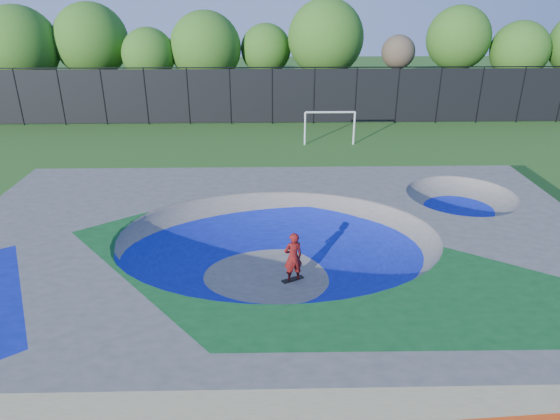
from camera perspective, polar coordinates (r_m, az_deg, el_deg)
The scene contains 7 objects.
ground at distance 17.47m, azimuth -0.30°, elevation -7.33°, with size 120.00×120.00×0.00m, color #295A19.
skate_deck at distance 17.09m, azimuth -0.30°, elevation -5.18°, with size 22.00×14.00×1.50m, color gray.
skater at distance 16.68m, azimuth 1.51°, elevation -5.41°, with size 0.65×0.43×1.79m, color red.
skateboard at distance 17.12m, azimuth 1.48°, elevation -7.95°, with size 0.78×0.22×0.05m, color black.
soccer_goal at distance 31.72m, azimuth 5.72°, elevation 10.02°, with size 3.21×0.12×2.12m.
fence at distance 36.59m, azimuth -0.89°, elevation 13.02°, with size 48.09×0.09×4.04m.
treeline at distance 41.19m, azimuth -4.74°, elevation 18.37°, with size 53.28×7.42×8.50m.
Camera 1 is at (-0.24, -14.91, 9.10)m, focal length 32.00 mm.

